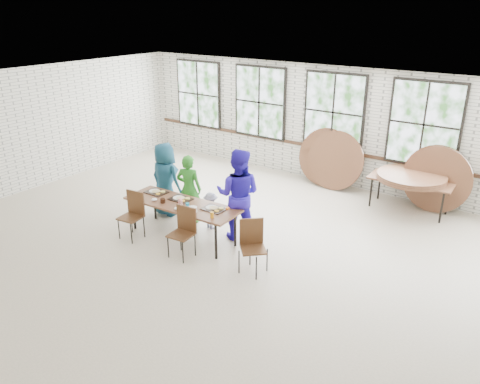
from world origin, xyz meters
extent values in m
plane|color=beige|center=(0.00, 0.00, 0.00)|extent=(12.00, 12.00, 0.00)
plane|color=white|center=(0.00, 0.00, 3.00)|extent=(12.00, 12.00, 0.00)
plane|color=silver|center=(0.00, 4.50, 1.50)|extent=(12.00, 0.00, 12.00)
plane|color=silver|center=(-6.00, 0.00, 1.50)|extent=(0.00, 9.00, 9.00)
cube|color=#422819|center=(0.00, 4.47, 0.90)|extent=(11.80, 0.05, 0.08)
cube|color=black|center=(-4.40, 4.44, 1.88)|extent=(1.62, 0.05, 1.97)
cube|color=white|center=(-4.40, 4.41, 1.88)|extent=(1.50, 0.01, 1.85)
cube|color=black|center=(-2.20, 4.44, 1.88)|extent=(1.62, 0.05, 1.97)
cube|color=white|center=(-2.20, 4.41, 1.88)|extent=(1.50, 0.01, 1.85)
cube|color=black|center=(0.00, 4.44, 1.88)|extent=(1.62, 0.05, 1.97)
cube|color=white|center=(0.00, 4.41, 1.88)|extent=(1.50, 0.01, 1.85)
cube|color=black|center=(2.20, 4.44, 1.88)|extent=(1.62, 0.05, 1.97)
cube|color=white|center=(2.20, 4.41, 1.88)|extent=(1.50, 0.01, 1.85)
cube|color=brown|center=(-1.04, -0.12, 0.72)|extent=(2.44, 0.92, 0.04)
cylinder|color=black|center=(-2.12, -0.42, 0.35)|extent=(0.05, 0.05, 0.70)
cylinder|color=black|center=(-2.12, 0.18, 0.35)|extent=(0.05, 0.05, 0.70)
cylinder|color=black|center=(0.04, -0.42, 0.35)|extent=(0.05, 0.05, 0.70)
cylinder|color=black|center=(0.04, 0.18, 0.35)|extent=(0.05, 0.05, 0.70)
cube|color=#50311A|center=(-1.84, -0.75, 0.45)|extent=(0.47, 0.45, 0.03)
cube|color=#50311A|center=(-1.87, -0.56, 0.70)|extent=(0.42, 0.08, 0.50)
cylinder|color=black|center=(-2.02, -0.92, 0.22)|extent=(0.02, 0.02, 0.44)
cylinder|color=black|center=(-2.02, -0.58, 0.22)|extent=(0.02, 0.02, 0.44)
cylinder|color=black|center=(-1.66, -0.92, 0.22)|extent=(0.02, 0.02, 0.44)
cylinder|color=black|center=(-1.66, -0.58, 0.22)|extent=(0.02, 0.02, 0.44)
cube|color=#50311A|center=(-0.52, -0.73, 0.45)|extent=(0.46, 0.44, 0.03)
cube|color=#50311A|center=(-0.54, -0.54, 0.70)|extent=(0.42, 0.07, 0.50)
cylinder|color=black|center=(-0.70, -0.90, 0.22)|extent=(0.02, 0.02, 0.44)
cylinder|color=black|center=(-0.70, -0.56, 0.22)|extent=(0.02, 0.02, 0.44)
cylinder|color=black|center=(-0.34, -0.90, 0.22)|extent=(0.02, 0.02, 0.44)
cylinder|color=black|center=(-0.34, -0.56, 0.22)|extent=(0.02, 0.02, 0.44)
cube|color=#50311A|center=(0.86, -0.41, 0.45)|extent=(0.58, 0.58, 0.03)
cube|color=#50311A|center=(0.73, -0.28, 0.70)|extent=(0.32, 0.31, 0.50)
cylinder|color=black|center=(0.68, -0.58, 0.22)|extent=(0.02, 0.02, 0.44)
cylinder|color=black|center=(0.68, -0.24, 0.22)|extent=(0.02, 0.02, 0.44)
cylinder|color=black|center=(1.04, -0.58, 0.22)|extent=(0.02, 0.02, 0.44)
cylinder|color=black|center=(1.04, -0.24, 0.22)|extent=(0.02, 0.02, 0.44)
imported|color=navy|center=(-2.09, 0.53, 0.82)|extent=(0.82, 0.56, 1.64)
imported|color=#26771F|center=(-1.42, 0.53, 0.75)|extent=(0.63, 0.52, 1.50)
imported|color=#12173A|center=(-0.84, 0.53, 0.40)|extent=(0.55, 0.37, 0.79)
imported|color=#2B1BBE|center=(-0.13, 0.53, 0.92)|extent=(1.10, 0.99, 1.85)
cube|color=brown|center=(2.24, 3.84, 0.72)|extent=(1.83, 0.81, 0.04)
cylinder|color=black|center=(1.46, 3.56, 0.35)|extent=(0.04, 0.04, 0.70)
cylinder|color=black|center=(1.46, 4.11, 0.35)|extent=(0.04, 0.04, 0.70)
cylinder|color=black|center=(3.02, 3.56, 0.35)|extent=(0.04, 0.04, 0.70)
cylinder|color=black|center=(3.02, 4.11, 0.35)|extent=(0.04, 0.04, 0.70)
cube|color=black|center=(-1.84, -0.01, 0.75)|extent=(0.44, 0.33, 0.02)
cube|color=black|center=(-1.18, 0.01, 0.75)|extent=(0.44, 0.33, 0.02)
cube|color=black|center=(-0.34, 0.02, 0.75)|extent=(0.44, 0.33, 0.02)
cylinder|color=black|center=(-1.35, -0.32, 0.79)|extent=(0.09, 0.09, 0.09)
cube|color=red|center=(-0.96, -0.23, 0.80)|extent=(0.06, 0.07, 0.11)
cylinder|color=#1B9BCE|center=(-0.79, -0.22, 0.79)|extent=(0.07, 0.07, 0.10)
cylinder|color=orange|center=(-0.13, -0.30, 0.80)|extent=(0.07, 0.07, 0.11)
cylinder|color=white|center=(-0.59, -0.31, 0.79)|extent=(0.17, 0.17, 0.10)
ellipsoid|color=white|center=(-1.57, -0.34, 0.76)|extent=(0.11, 0.11, 0.05)
ellipsoid|color=white|center=(-0.90, -0.41, 0.76)|extent=(0.11, 0.11, 0.05)
cylinder|color=brown|center=(2.24, 3.84, 0.76)|extent=(1.50, 1.50, 0.04)
cylinder|color=brown|center=(2.24, 3.84, 0.80)|extent=(1.50, 1.50, 0.04)
cylinder|color=brown|center=(2.24, 3.84, 0.85)|extent=(1.50, 1.50, 0.04)
cylinder|color=brown|center=(-0.05, 4.26, 0.74)|extent=(1.50, 0.38, 1.47)
cylinder|color=brown|center=(0.25, 4.16, 0.73)|extent=(1.50, 0.40, 1.47)
cylinder|color=brown|center=(2.67, 4.26, 0.73)|extent=(1.50, 0.29, 1.49)
cylinder|color=brown|center=(2.70, 4.16, 0.74)|extent=(1.50, 0.27, 1.49)
camera|label=1|loc=(4.79, -6.33, 4.37)|focal=35.00mm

